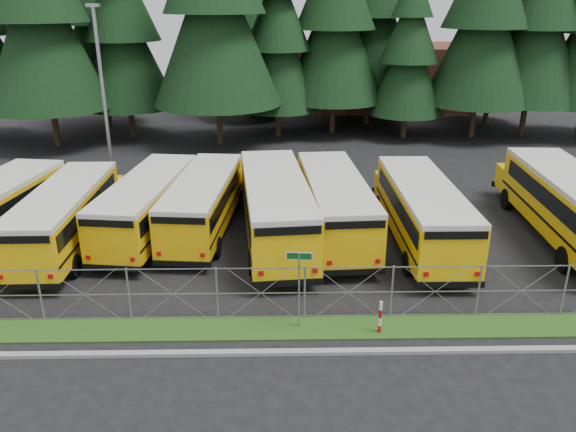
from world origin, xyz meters
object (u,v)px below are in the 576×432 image
object	(u,v)px
striped_bollard	(380,318)
bus_2	(150,205)
bus_1	(68,217)
bus_east	(565,207)
light_standard	(103,92)
bus_6	(420,213)
street_sign	(299,274)
bus_4	(275,209)
bus_5	(334,205)
bus_3	(205,203)

from	to	relation	value
striped_bollard	bus_2	bearing A→B (deg)	136.68
bus_1	bus_east	distance (m)	22.34
striped_bollard	light_standard	world-z (taller)	light_standard
bus_6	bus_1	bearing A→B (deg)	-179.54
bus_6	bus_east	distance (m)	6.70
bus_2	striped_bollard	size ratio (longest dim) A/B	8.73
street_sign	bus_4	bearing A→B (deg)	96.26
bus_6	bus_east	xyz separation A→B (m)	(6.69, 0.34, 0.12)
bus_2	bus_4	xyz separation A→B (m)	(5.83, -0.94, 0.15)
bus_1	bus_5	xyz separation A→B (m)	(11.86, 1.11, 0.06)
bus_6	light_standard	xyz separation A→B (m)	(-16.15, 8.73, 4.06)
bus_4	bus_5	distance (m)	2.79
bus_5	street_sign	size ratio (longest dim) A/B	3.91
bus_3	bus_5	size ratio (longest dim) A/B	0.94
bus_3	bus_east	bearing A→B (deg)	0.69
bus_3	bus_6	xyz separation A→B (m)	(9.82, -1.66, 0.09)
bus_1	light_standard	world-z (taller)	light_standard
bus_3	striped_bollard	bearing A→B (deg)	-47.88
bus_5	bus_east	distance (m)	10.51
bus_4	striped_bollard	size ratio (longest dim) A/B	9.69
bus_1	striped_bollard	world-z (taller)	bus_1
bus_3	bus_4	bearing A→B (deg)	-15.06
light_standard	bus_4	bearing A→B (deg)	-40.69
bus_3	bus_5	distance (m)	6.06
bus_4	bus_3	bearing A→B (deg)	154.34
bus_1	light_standard	xyz separation A→B (m)	(-0.51, 8.79, 4.12)
bus_2	striped_bollard	world-z (taller)	bus_2
bus_1	light_standard	size ratio (longest dim) A/B	1.04
bus_4	striped_bollard	distance (m)	8.62
bus_5	street_sign	distance (m)	8.29
bus_1	street_sign	world-z (taller)	street_sign
bus_1	bus_2	world-z (taller)	bus_1
bus_2	light_standard	bearing A→B (deg)	124.52
bus_3	light_standard	xyz separation A→B (m)	(-6.34, 7.06, 4.15)
bus_4	bus_6	bearing A→B (deg)	-9.17
bus_1	bus_4	size ratio (longest dim) A/B	0.90
bus_2	bus_4	world-z (taller)	bus_4
bus_4	bus_5	size ratio (longest dim) A/B	1.06
bus_east	bus_6	bearing A→B (deg)	-173.53
bus_east	street_sign	distance (m)	14.41
bus_2	bus_east	xyz separation A→B (m)	(19.03, -1.04, 0.19)
bus_2	striped_bollard	distance (m)	12.82
light_standard	bus_6	bearing A→B (deg)	-28.38
bus_6	bus_2	bearing A→B (deg)	173.84
bus_2	bus_4	bearing A→B (deg)	-2.11
bus_3	street_sign	bearing A→B (deg)	-59.29
bus_2	light_standard	world-z (taller)	light_standard
bus_1	bus_2	bearing A→B (deg)	23.03
bus_2	bus_3	bearing A→B (deg)	13.48
bus_1	bus_2	distance (m)	3.61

